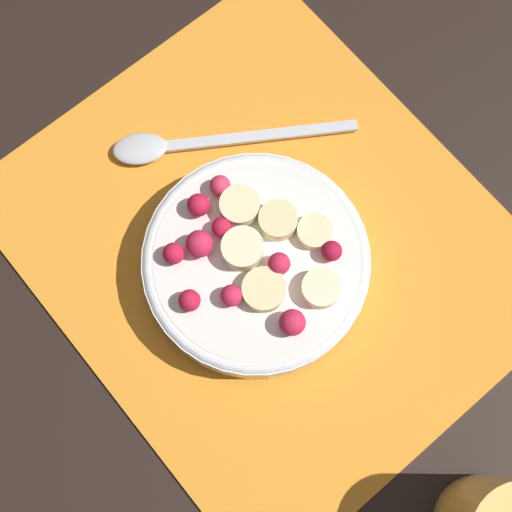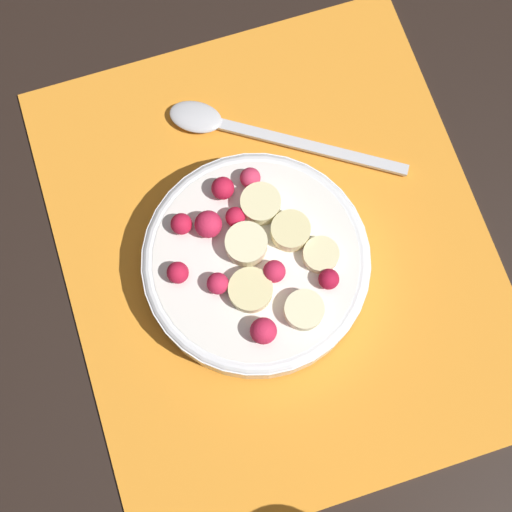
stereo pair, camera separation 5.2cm
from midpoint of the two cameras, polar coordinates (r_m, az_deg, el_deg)
ground_plane at (r=0.56m, az=-1.65°, el=0.42°), size 3.00×3.00×0.00m
placemat at (r=0.56m, az=-1.66°, el=0.51°), size 0.39×0.33×0.01m
fruit_bowl at (r=0.53m, az=-2.73°, el=-1.01°), size 0.17×0.17×0.05m
spoon at (r=0.59m, az=-8.17°, el=8.43°), size 0.12×0.18×0.01m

